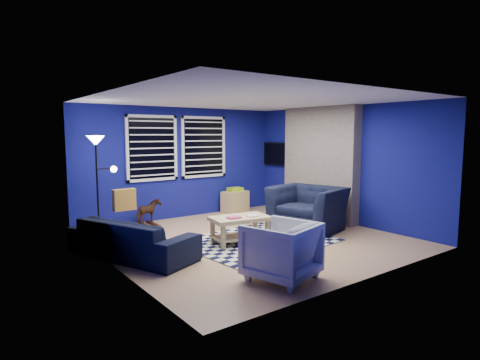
# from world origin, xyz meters

# --- Properties ---
(floor) EXTENTS (5.00, 5.00, 0.00)m
(floor) POSITION_xyz_m (0.00, 0.00, 0.00)
(floor) COLOR tan
(floor) RESTS_ON ground
(ceiling) EXTENTS (5.00, 5.00, 0.00)m
(ceiling) POSITION_xyz_m (0.00, 0.00, 2.50)
(ceiling) COLOR white
(ceiling) RESTS_ON wall_back
(wall_back) EXTENTS (5.00, 0.00, 5.00)m
(wall_back) POSITION_xyz_m (0.00, 2.50, 1.25)
(wall_back) COLOR navy
(wall_back) RESTS_ON floor
(wall_left) EXTENTS (0.00, 5.00, 5.00)m
(wall_left) POSITION_xyz_m (-2.50, 0.00, 1.25)
(wall_left) COLOR navy
(wall_left) RESTS_ON floor
(wall_right) EXTENTS (0.00, 5.00, 5.00)m
(wall_right) POSITION_xyz_m (2.50, 0.00, 1.25)
(wall_right) COLOR navy
(wall_right) RESTS_ON floor
(fireplace) EXTENTS (0.65, 2.00, 2.50)m
(fireplace) POSITION_xyz_m (2.36, 0.50, 1.20)
(fireplace) COLOR gray
(fireplace) RESTS_ON floor
(window_left) EXTENTS (1.17, 0.06, 1.42)m
(window_left) POSITION_xyz_m (-0.75, 2.46, 1.60)
(window_left) COLOR black
(window_left) RESTS_ON wall_back
(window_right) EXTENTS (1.17, 0.06, 1.42)m
(window_right) POSITION_xyz_m (0.55, 2.46, 1.60)
(window_right) COLOR black
(window_right) RESTS_ON wall_back
(tv) EXTENTS (0.07, 1.00, 0.58)m
(tv) POSITION_xyz_m (2.45, 2.00, 1.40)
(tv) COLOR black
(tv) RESTS_ON wall_right
(rug) EXTENTS (2.65, 2.19, 0.02)m
(rug) POSITION_xyz_m (0.02, -0.19, 0.01)
(rug) COLOR black
(rug) RESTS_ON floor
(sofa) EXTENTS (2.23, 1.56, 0.61)m
(sofa) POSITION_xyz_m (-2.10, 0.25, 0.30)
(sofa) COLOR black
(sofa) RESTS_ON floor
(armchair_big) EXTENTS (1.58, 1.46, 0.86)m
(armchair_big) POSITION_xyz_m (1.40, -0.09, 0.43)
(armchair_big) COLOR black
(armchair_big) RESTS_ON floor
(armchair_bent) EXTENTS (1.03, 1.04, 0.77)m
(armchair_bent) POSITION_xyz_m (-0.90, -1.83, 0.39)
(armchair_bent) COLOR gray
(armchair_bent) RESTS_ON floor
(rocking_horse) EXTENTS (0.47, 0.63, 0.48)m
(rocking_horse) POSITION_xyz_m (-1.04, 2.08, 0.31)
(rocking_horse) COLOR #472716
(rocking_horse) RESTS_ON floor
(coffee_table) EXTENTS (1.09, 0.74, 0.50)m
(coffee_table) POSITION_xyz_m (-0.31, -0.12, 0.35)
(coffee_table) COLOR tan
(coffee_table) RESTS_ON rug
(cabinet) EXTENTS (0.69, 0.54, 0.60)m
(cabinet) POSITION_xyz_m (1.30, 2.25, 0.27)
(cabinet) COLOR tan
(cabinet) RESTS_ON floor
(floor_lamp) EXTENTS (0.51, 0.31, 1.88)m
(floor_lamp) POSITION_xyz_m (-2.13, 1.77, 1.54)
(floor_lamp) COLOR black
(floor_lamp) RESTS_ON floor
(throw_pillow) EXTENTS (0.39, 0.14, 0.37)m
(throw_pillow) POSITION_xyz_m (-1.95, 0.97, 0.79)
(throw_pillow) COLOR gold
(throw_pillow) RESTS_ON sofa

